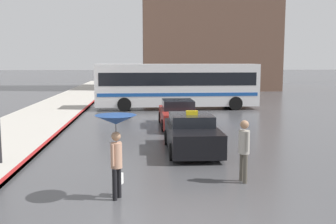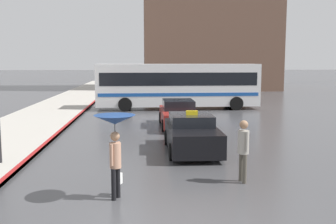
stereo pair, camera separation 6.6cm
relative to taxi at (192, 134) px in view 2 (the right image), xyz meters
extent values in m
cube|color=black|center=(0.00, -0.03, -0.09)|extent=(1.80, 4.28, 0.83)
cube|color=black|center=(0.00, 0.18, 0.53)|extent=(1.58, 1.93, 0.42)
cylinder|color=black|center=(0.85, -1.36, -0.37)|extent=(0.20, 0.60, 0.60)
cylinder|color=black|center=(-0.86, -1.36, -0.37)|extent=(0.20, 0.60, 0.60)
cylinder|color=black|center=(0.85, 1.29, -0.37)|extent=(0.20, 0.60, 0.60)
cylinder|color=black|center=(-0.86, 1.29, -0.37)|extent=(0.20, 0.60, 0.60)
cube|color=yellow|center=(0.00, -0.03, 0.82)|extent=(0.44, 0.16, 0.16)
cube|color=maroon|center=(0.04, 5.69, -0.13)|extent=(1.80, 4.51, 0.74)
cube|color=black|center=(0.04, 5.91, 0.48)|extent=(1.58, 2.03, 0.49)
cylinder|color=black|center=(0.89, 4.29, -0.37)|extent=(0.20, 0.60, 0.60)
cylinder|color=black|center=(-0.82, 4.29, -0.37)|extent=(0.20, 0.60, 0.60)
cylinder|color=black|center=(0.89, 7.09, -0.37)|extent=(0.20, 0.60, 0.60)
cylinder|color=black|center=(-0.82, 7.09, -0.37)|extent=(0.20, 0.60, 0.60)
cube|color=silver|center=(0.70, 13.55, 1.08)|extent=(11.58, 2.65, 2.97)
cube|color=black|center=(0.70, 13.55, 1.53)|extent=(11.00, 2.66, 0.91)
cube|color=#194C9E|center=(0.70, 13.55, 0.46)|extent=(11.23, 2.67, 0.24)
cylinder|color=black|center=(4.72, 14.81, -0.19)|extent=(0.96, 0.29, 0.96)
cylinder|color=black|center=(4.76, 12.41, -0.19)|extent=(0.96, 0.29, 0.96)
cylinder|color=black|center=(-3.07, 14.71, -0.19)|extent=(0.96, 0.29, 0.96)
cylinder|color=black|center=(-3.04, 12.31, -0.19)|extent=(0.96, 0.29, 0.96)
cylinder|color=black|center=(-2.61, -5.22, -0.27)|extent=(0.16, 0.16, 0.80)
cylinder|color=black|center=(-2.51, -5.02, -0.27)|extent=(0.16, 0.16, 0.80)
cylinder|color=tan|center=(-2.56, -5.12, 0.45)|extent=(0.38, 0.38, 0.63)
sphere|color=#997051|center=(-2.56, -5.12, 0.93)|extent=(0.23, 0.23, 0.23)
cylinder|color=tan|center=(-2.64, -5.28, 0.49)|extent=(0.09, 0.09, 0.54)
cylinder|color=tan|center=(-2.48, -4.95, 0.49)|extent=(0.09, 0.09, 0.54)
cone|color=navy|center=(-2.56, -5.12, 1.34)|extent=(1.02, 1.02, 0.23)
cylinder|color=black|center=(-2.56, -5.12, 1.00)|extent=(0.02, 0.02, 0.68)
cube|color=white|center=(-2.49, -4.86, -0.23)|extent=(0.17, 0.21, 0.28)
cylinder|color=#4C473D|center=(0.94, -3.88, -0.25)|extent=(0.14, 0.14, 0.83)
cylinder|color=#4C473D|center=(0.99, -4.09, -0.25)|extent=(0.14, 0.14, 0.83)
cylinder|color=gray|center=(0.96, -3.99, 0.50)|extent=(0.38, 0.38, 0.66)
sphere|color=#997051|center=(0.96, -3.99, 1.00)|extent=(0.24, 0.24, 0.24)
cylinder|color=gray|center=(0.92, -3.79, 0.54)|extent=(0.08, 0.08, 0.56)
cylinder|color=gray|center=(1.01, -4.18, 0.54)|extent=(0.08, 0.08, 0.56)
camera|label=1|loc=(-1.96, -14.68, 2.76)|focal=42.00mm
camera|label=2|loc=(-1.90, -14.69, 2.76)|focal=42.00mm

